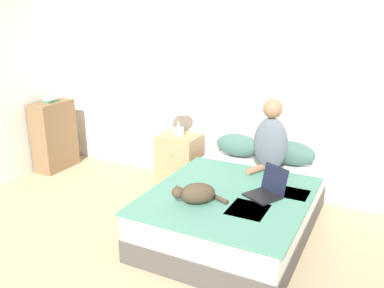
% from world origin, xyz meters
% --- Properties ---
extents(wall_back, '(5.74, 0.05, 2.55)m').
position_xyz_m(wall_back, '(0.00, 3.03, 1.27)').
color(wall_back, white).
rests_on(wall_back, ground_plane).
extents(bed, '(1.46, 2.01, 0.48)m').
position_xyz_m(bed, '(0.69, 1.96, 0.24)').
color(bed, '#4C4742').
rests_on(bed, ground_plane).
extents(pillow_near, '(0.54, 0.25, 0.27)m').
position_xyz_m(pillow_near, '(0.37, 2.81, 0.61)').
color(pillow_near, '#42665B').
rests_on(pillow_near, bed).
extents(pillow_far, '(0.54, 0.25, 0.27)m').
position_xyz_m(pillow_far, '(1.01, 2.81, 0.61)').
color(pillow_far, '#42665B').
rests_on(pillow_far, bed).
extents(person_sitting, '(0.38, 0.37, 0.79)m').
position_xyz_m(person_sitting, '(0.84, 2.53, 0.82)').
color(person_sitting, slate).
rests_on(person_sitting, bed).
extents(cat_tabby, '(0.46, 0.35, 0.19)m').
position_xyz_m(cat_tabby, '(0.49, 1.45, 0.58)').
color(cat_tabby, '#473828').
rests_on(cat_tabby, bed).
extents(laptop_open, '(0.40, 0.41, 0.27)m').
position_xyz_m(laptop_open, '(1.01, 1.89, 0.53)').
color(laptop_open, black).
rests_on(laptop_open, bed).
extents(nightstand, '(0.50, 0.44, 0.64)m').
position_xyz_m(nightstand, '(-0.38, 2.75, 0.32)').
color(nightstand, tan).
rests_on(nightstand, ground_plane).
extents(table_lamp, '(0.30, 0.30, 0.50)m').
position_xyz_m(table_lamp, '(-0.40, 2.77, 1.01)').
color(table_lamp, beige).
rests_on(table_lamp, nightstand).
extents(bookshelf, '(0.30, 0.59, 0.95)m').
position_xyz_m(bookshelf, '(-2.19, 2.44, 0.48)').
color(bookshelf, brown).
rests_on(bookshelf, ground_plane).
extents(book_stack_top, '(0.15, 0.20, 0.07)m').
position_xyz_m(book_stack_top, '(-2.19, 2.44, 0.99)').
color(book_stack_top, '#3D7A51').
rests_on(book_stack_top, bookshelf).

